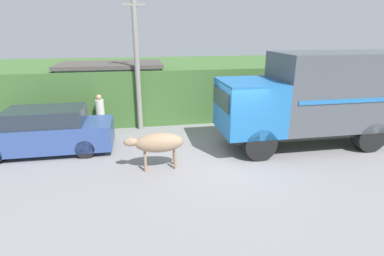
{
  "coord_description": "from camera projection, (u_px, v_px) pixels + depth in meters",
  "views": [
    {
      "loc": [
        -2.83,
        -9.08,
        4.3
      ],
      "look_at": [
        -1.12,
        0.3,
        1.13
      ],
      "focal_mm": 28.0,
      "sensor_mm": 36.0,
      "label": 1
    }
  ],
  "objects": [
    {
      "name": "cargo_truck",
      "position": [
        317.0,
        97.0,
        11.07
      ],
      "size": [
        6.85,
        2.34,
        3.51
      ],
      "rotation": [
        0.0,
        0.0,
        -0.02
      ],
      "color": "#2D2D2D",
      "rests_on": "ground_plane"
    },
    {
      "name": "utility_pole",
      "position": [
        137.0,
        59.0,
        12.58
      ],
      "size": [
        0.9,
        0.22,
        5.92
      ],
      "color": "gray",
      "rests_on": "ground_plane"
    },
    {
      "name": "parked_suv",
      "position": [
        45.0,
        132.0,
        10.7
      ],
      "size": [
        4.76,
        1.73,
        1.64
      ],
      "rotation": [
        0.0,
        0.0,
        0.08
      ],
      "color": "#334C8C",
      "rests_on": "ground_plane"
    },
    {
      "name": "building_backdrop",
      "position": [
        113.0,
        92.0,
        14.46
      ],
      "size": [
        4.75,
        2.7,
        2.78
      ],
      "color": "#99ADB7",
      "rests_on": "ground_plane"
    },
    {
      "name": "ground_plane",
      "position": [
        225.0,
        160.0,
        10.32
      ],
      "size": [
        60.0,
        60.0,
        0.0
      ],
      "primitive_type": "plane",
      "color": "gray"
    },
    {
      "name": "brown_cow",
      "position": [
        158.0,
        143.0,
        9.45
      ],
      "size": [
        1.88,
        0.63,
        1.2
      ],
      "rotation": [
        0.0,
        0.0,
        -0.15
      ],
      "color": "#9E7F60",
      "rests_on": "ground_plane"
    },
    {
      "name": "pedestrian_on_hill",
      "position": [
        100.0,
        112.0,
        12.81
      ],
      "size": [
        0.41,
        0.41,
        1.67
      ],
      "rotation": [
        0.0,
        0.0,
        3.31
      ],
      "color": "#38332D",
      "rests_on": "ground_plane"
    },
    {
      "name": "hillside_embankment",
      "position": [
        188.0,
        85.0,
        17.09
      ],
      "size": [
        32.0,
        6.99,
        2.54
      ],
      "color": "#426B33",
      "rests_on": "ground_plane"
    }
  ]
}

